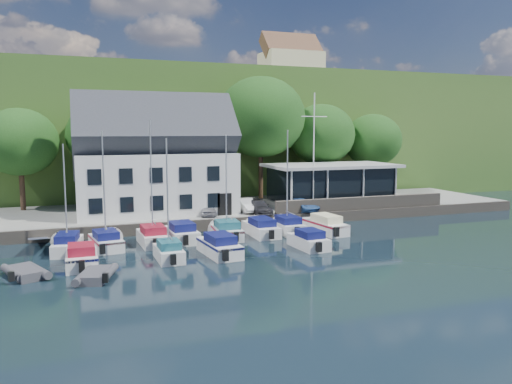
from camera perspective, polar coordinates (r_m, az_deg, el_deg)
ground at (r=34.11m, az=4.72°, el=-7.55°), size 180.00×180.00×0.00m
quay at (r=50.13m, az=-3.52°, el=-2.22°), size 60.00×13.00×1.00m
quay_face at (r=44.01m, az=-1.17°, el=-3.52°), size 60.00×0.30×1.00m
hillside at (r=93.06m, az=-11.21°, el=6.59°), size 160.00×75.00×16.00m
field_patch at (r=102.64m, az=-7.49°, el=11.26°), size 50.00×30.00×0.30m
farmhouse at (r=90.19m, az=4.01°, el=14.40°), size 10.40×7.00×8.20m
harbor_building at (r=47.14m, az=-11.44°, el=2.99°), size 14.40×8.20×8.70m
club_pavilion at (r=52.52m, az=8.53°, el=0.95°), size 13.20×7.20×4.10m
seawall at (r=49.24m, az=12.05°, el=-1.24°), size 18.00×0.50×1.20m
gangway at (r=40.10m, az=-23.30°, el=-5.89°), size 1.20×6.00×1.40m
car_silver at (r=45.05m, az=-5.57°, el=-1.90°), size 1.85×3.59×1.17m
car_white at (r=46.64m, az=-1.16°, el=-1.51°), size 1.43×3.85×1.26m
car_dgrey at (r=45.95m, az=0.32°, el=-1.68°), size 1.67×4.09×1.19m
car_blue at (r=47.41m, az=5.12°, el=-1.40°), size 2.38×3.91×1.25m
flagpole at (r=47.90m, az=6.62°, el=4.59°), size 2.66×0.20×11.09m
tree_0 at (r=52.19m, az=-25.31°, el=3.38°), size 7.08×7.08×9.68m
tree_1 at (r=52.97m, az=-16.79°, el=4.24°), size 7.68×7.68×10.49m
tree_2 at (r=52.98m, az=-8.54°, el=4.53°), size 7.77×7.77×10.62m
tree_3 at (r=55.30m, az=0.55°, el=6.18°), size 9.84×9.84×13.44m
tree_4 at (r=58.35m, az=7.44°, el=4.76°), size 7.74×7.74×10.58m
tree_5 at (r=61.97m, az=13.12°, el=4.28°), size 6.97×6.97×9.52m
boat_r1_0 at (r=37.33m, az=-20.99°, el=-0.07°), size 2.63×6.31×8.51m
boat_r1_1 at (r=37.38m, az=-16.98°, el=0.21°), size 2.87×5.93×8.66m
boat_r1_2 at (r=38.00m, az=-11.85°, el=0.86°), size 2.37×5.94×9.16m
boat_r1_3 at (r=39.30m, az=-8.53°, el=-4.48°), size 2.51×6.11×1.56m
boat_r1_4 at (r=39.32m, az=-3.42°, el=1.17°), size 2.57×5.63×9.11m
boat_r1_5 at (r=41.13m, az=0.56°, el=-3.95°), size 2.14×6.59×1.46m
boat_r1_6 at (r=41.53m, az=3.60°, el=1.40°), size 2.18×5.84×8.99m
boat_r1_7 at (r=42.53m, az=7.85°, el=-3.57°), size 2.75×7.17×1.57m
boat_r2_0 at (r=33.54m, az=-19.31°, el=-6.86°), size 2.08×5.16×1.50m
boat_r2_1 at (r=33.23m, az=-10.08°, el=-0.66°), size 1.84×5.00×8.37m
boat_r2_2 at (r=34.78m, az=-4.21°, el=-5.95°), size 2.70×6.57×1.53m
boat_r2_3 at (r=36.87m, az=6.02°, el=-5.32°), size 2.33×5.34×1.42m
dinghy_0 at (r=32.66m, az=-24.83°, el=-8.17°), size 3.10×3.77×0.76m
dinghy_1 at (r=30.61m, az=-17.81°, el=-8.87°), size 2.78×3.59×0.74m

